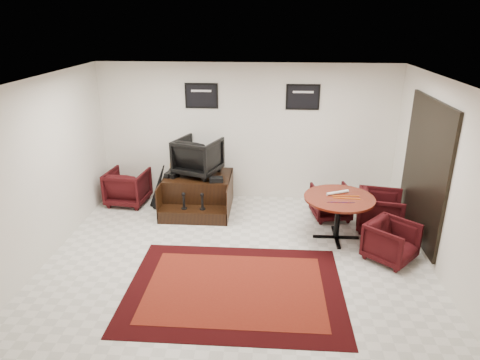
% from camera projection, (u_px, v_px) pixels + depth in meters
% --- Properties ---
extents(ground, '(6.00, 6.00, 0.00)m').
position_uv_depth(ground, '(237.00, 257.00, 6.88)').
color(ground, silver).
rests_on(ground, ground).
extents(room_shell, '(6.02, 5.02, 2.81)m').
position_uv_depth(room_shell, '(265.00, 149.00, 6.33)').
color(room_shell, white).
rests_on(room_shell, ground).
extents(area_rug, '(3.05, 2.29, 0.01)m').
position_uv_depth(area_rug, '(235.00, 288.00, 6.08)').
color(area_rug, black).
rests_on(area_rug, ground).
extents(shine_podium, '(1.31, 1.35, 0.68)m').
position_uv_depth(shine_podium, '(198.00, 194.00, 8.54)').
color(shine_podium, black).
rests_on(shine_podium, ground).
extents(shine_chair, '(1.00, 0.97, 0.81)m').
position_uv_depth(shine_chair, '(198.00, 155.00, 8.39)').
color(shine_chair, black).
rests_on(shine_chair, shine_podium).
extents(shoes_pair, '(0.28, 0.31, 0.10)m').
position_uv_depth(shoes_pair, '(172.00, 174.00, 8.38)').
color(shoes_pair, black).
rests_on(shoes_pair, shine_podium).
extents(polish_kit, '(0.28, 0.22, 0.09)m').
position_uv_depth(polish_kit, '(216.00, 180.00, 8.13)').
color(polish_kit, black).
rests_on(polish_kit, shine_podium).
extents(umbrella_black, '(0.29, 0.11, 0.79)m').
position_uv_depth(umbrella_black, '(160.00, 191.00, 8.46)').
color(umbrella_black, black).
rests_on(umbrella_black, ground).
extents(umbrella_hooked, '(0.35, 0.13, 0.93)m').
position_uv_depth(umbrella_hooked, '(158.00, 185.00, 8.54)').
color(umbrella_hooked, black).
rests_on(umbrella_hooked, ground).
extents(armchair_side, '(0.84, 0.79, 0.79)m').
position_uv_depth(armchair_side, '(128.00, 185.00, 8.73)').
color(armchair_side, black).
rests_on(armchair_side, ground).
extents(meeting_table, '(1.19, 1.19, 0.78)m').
position_uv_depth(meeting_table, '(339.00, 202.00, 7.23)').
color(meeting_table, '#3F0F09').
rests_on(meeting_table, ground).
extents(table_chair_back, '(0.77, 0.74, 0.70)m').
position_uv_depth(table_chair_back, '(331.00, 201.00, 8.12)').
color(table_chair_back, black).
rests_on(table_chair_back, ground).
extents(table_chair_window, '(0.85, 0.88, 0.79)m').
position_uv_depth(table_chair_window, '(380.00, 209.00, 7.65)').
color(table_chair_window, black).
rests_on(table_chair_window, ground).
extents(table_chair_corner, '(0.93, 0.93, 0.70)m').
position_uv_depth(table_chair_corner, '(392.00, 240.00, 6.69)').
color(table_chair_corner, black).
rests_on(table_chair_corner, ground).
extents(paper_roll, '(0.40, 0.22, 0.05)m').
position_uv_depth(paper_roll, '(338.00, 193.00, 7.32)').
color(paper_roll, silver).
rests_on(paper_roll, meeting_table).
extents(table_clutter, '(0.57, 0.31, 0.01)m').
position_uv_depth(table_clutter, '(345.00, 198.00, 7.13)').
color(table_clutter, orange).
rests_on(table_clutter, meeting_table).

